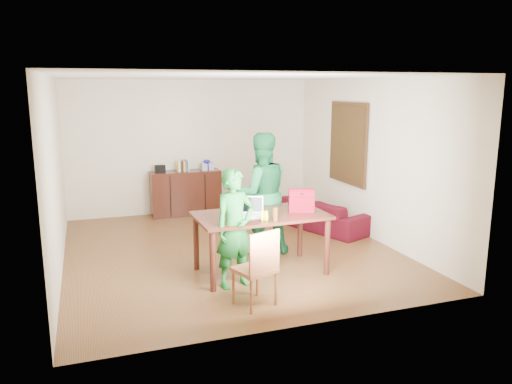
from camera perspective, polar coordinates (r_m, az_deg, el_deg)
name	(u,v)px	position (r m, az deg, el deg)	size (l,w,h in m)	color
room	(227,168)	(7.85, -3.31, 2.76)	(5.20, 5.70, 2.90)	#411E10
table	(261,222)	(6.89, 0.54, -3.41)	(1.82, 1.06, 0.84)	black
chair	(255,283)	(6.00, -0.08, -10.37)	(0.54, 0.53, 0.94)	brown
person_near	(235,228)	(6.41, -2.43, -4.18)	(0.57, 0.37, 1.55)	#145C1E
person_far	(261,194)	(7.68, 0.57, -0.19)	(0.92, 0.71, 1.89)	#156231
laptop	(250,213)	(6.73, -0.63, -2.43)	(0.41, 0.34, 0.25)	white
bananas	(264,219)	(6.50, 0.95, -3.11)	(0.15, 0.09, 0.05)	gold
bottle	(275,213)	(6.51, 2.20, -2.43)	(0.07, 0.07, 0.20)	#522812
red_bag	(301,202)	(7.01, 5.21, -1.19)	(0.35, 0.20, 0.26)	maroon
sofa	(322,214)	(9.23, 7.52, -2.50)	(1.87, 0.73, 0.55)	#360712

